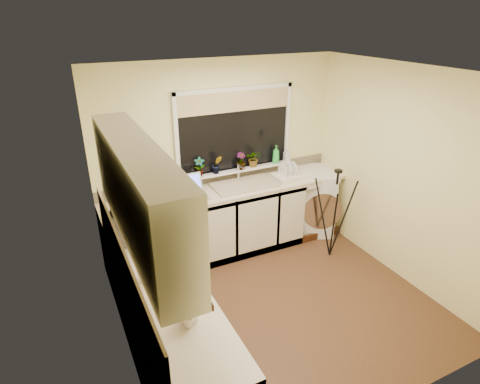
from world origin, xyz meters
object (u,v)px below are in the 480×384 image
(glass_jug, at_px, (189,310))
(soap_bottle_green, at_px, (276,154))
(kettle, at_px, (145,227))
(plant_b, at_px, (217,165))
(laptop, at_px, (191,191))
(plant_a, at_px, (199,167))
(dish_rack, at_px, (289,176))
(tripod, at_px, (334,214))
(steel_jar, at_px, (150,272))
(plant_c, at_px, (241,161))
(cup_back, at_px, (296,172))
(cup_left, at_px, (188,321))
(washing_machine, at_px, (308,201))
(microwave, at_px, (135,218))
(soap_bottle_clear, at_px, (287,155))
(plant_d, at_px, (254,158))

(glass_jug, bearing_deg, soap_bottle_green, 47.66)
(kettle, height_order, plant_b, plant_b)
(laptop, relative_size, plant_a, 1.45)
(dish_rack, relative_size, tripod, 0.34)
(tripod, bearing_deg, kettle, -172.98)
(glass_jug, height_order, steel_jar, glass_jug)
(kettle, xyz_separation_m, plant_c, (1.48, 0.90, 0.16))
(plant_c, bearing_deg, plant_b, -179.42)
(cup_back, bearing_deg, dish_rack, -162.49)
(tripod, xyz_separation_m, cup_back, (-0.13, 0.69, 0.35))
(tripod, distance_m, cup_left, 2.79)
(plant_a, height_order, cup_left, plant_a)
(washing_machine, relative_size, plant_b, 3.92)
(washing_machine, height_order, plant_a, plant_a)
(steel_jar, xyz_separation_m, microwave, (0.07, 0.82, 0.11))
(laptop, bearing_deg, soap_bottle_clear, 7.48)
(plant_c, distance_m, cup_left, 2.74)
(kettle, distance_m, cup_left, 1.37)
(plant_d, height_order, cup_back, plant_d)
(soap_bottle_clear, bearing_deg, kettle, -157.40)
(tripod, xyz_separation_m, plant_a, (-1.44, 0.89, 0.57))
(washing_machine, relative_size, soap_bottle_clear, 5.20)
(steel_jar, xyz_separation_m, plant_d, (1.83, 1.63, 0.20))
(steel_jar, bearing_deg, plant_d, 41.68)
(washing_machine, xyz_separation_m, soap_bottle_clear, (-0.28, 0.19, 0.68))
(plant_c, distance_m, soap_bottle_green, 0.53)
(plant_b, relative_size, cup_left, 2.45)
(plant_c, bearing_deg, microwave, -152.94)
(microwave, distance_m, soap_bottle_green, 2.23)
(dish_rack, distance_m, steel_jar, 2.60)
(steel_jar, xyz_separation_m, plant_b, (1.29, 1.61, 0.21))
(washing_machine, height_order, plant_d, plant_d)
(laptop, height_order, cup_back, laptop)
(plant_a, distance_m, cup_left, 2.48)
(kettle, height_order, soap_bottle_clear, soap_bottle_clear)
(washing_machine, height_order, tripod, tripod)
(kettle, height_order, cup_left, kettle)
(plant_a, xyz_separation_m, plant_d, (0.77, 0.01, -0.01))
(tripod, distance_m, plant_a, 1.79)
(tripod, relative_size, cup_left, 12.60)
(tripod, height_order, plant_d, plant_d)
(dish_rack, height_order, steel_jar, steel_jar)
(kettle, height_order, glass_jug, kettle)
(laptop, relative_size, cup_back, 2.92)
(glass_jug, bearing_deg, plant_a, 67.43)
(steel_jar, bearing_deg, tripod, 16.05)
(laptop, relative_size, dish_rack, 0.87)
(microwave, relative_size, plant_b, 2.61)
(laptop, xyz_separation_m, plant_b, (0.43, 0.21, 0.20))
(glass_jug, xyz_separation_m, cup_back, (2.23, 2.02, -0.04))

